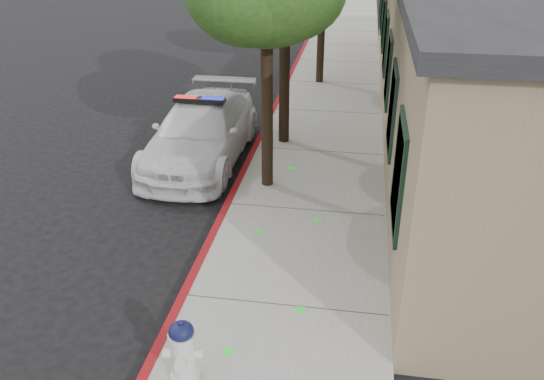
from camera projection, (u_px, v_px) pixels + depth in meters
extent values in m
plane|color=black|center=(180.00, 302.00, 8.68)|extent=(120.00, 120.00, 0.00)
cube|color=gray|center=(304.00, 213.00, 11.07)|extent=(3.20, 60.00, 0.15)
cube|color=maroon|center=(228.00, 206.00, 11.28)|extent=(0.14, 60.00, 0.16)
cube|color=#837555|center=(523.00, 54.00, 14.76)|extent=(7.00, 20.00, 4.00)
cube|color=black|center=(399.00, 175.00, 8.24)|extent=(0.08, 1.48, 1.68)
cube|color=black|center=(392.00, 110.00, 10.88)|extent=(0.08, 1.48, 1.68)
cube|color=black|center=(388.00, 70.00, 13.52)|extent=(0.08, 1.48, 1.68)
cube|color=black|center=(386.00, 43.00, 16.16)|extent=(0.08, 1.48, 1.68)
cube|color=black|center=(384.00, 24.00, 18.81)|extent=(0.08, 1.48, 1.68)
cube|color=black|center=(382.00, 9.00, 21.45)|extent=(0.08, 1.48, 1.68)
imported|color=silver|center=(201.00, 132.00, 13.25)|extent=(2.06, 4.97, 1.44)
cube|color=black|center=(200.00, 100.00, 12.90)|extent=(1.20, 0.29, 0.10)
cube|color=red|center=(186.00, 99.00, 12.94)|extent=(0.52, 0.25, 0.11)
cube|color=#0B0CC3|center=(213.00, 100.00, 12.85)|extent=(0.52, 0.25, 0.11)
cylinder|color=silver|center=(185.00, 375.00, 7.09)|extent=(0.37, 0.37, 0.06)
cylinder|color=silver|center=(183.00, 355.00, 6.94)|extent=(0.30, 0.30, 0.59)
cylinder|color=silver|center=(182.00, 335.00, 6.79)|extent=(0.35, 0.35, 0.04)
ellipsoid|color=#0E1236|center=(181.00, 331.00, 6.76)|extent=(0.31, 0.31, 0.24)
cylinder|color=#0E1236|center=(181.00, 324.00, 6.72)|extent=(0.08, 0.08, 0.06)
cylinder|color=silver|center=(169.00, 353.00, 6.93)|extent=(0.14, 0.13, 0.12)
cylinder|color=silver|center=(198.00, 354.00, 6.92)|extent=(0.14, 0.13, 0.12)
cylinder|color=silver|center=(181.00, 363.00, 6.75)|extent=(0.17, 0.15, 0.15)
cylinder|color=black|center=(267.00, 109.00, 11.30)|extent=(0.24, 0.24, 3.34)
cylinder|color=black|center=(284.00, 68.00, 13.44)|extent=(0.26, 0.26, 3.74)
cylinder|color=black|center=(321.00, 31.00, 18.34)|extent=(0.25, 0.25, 3.33)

